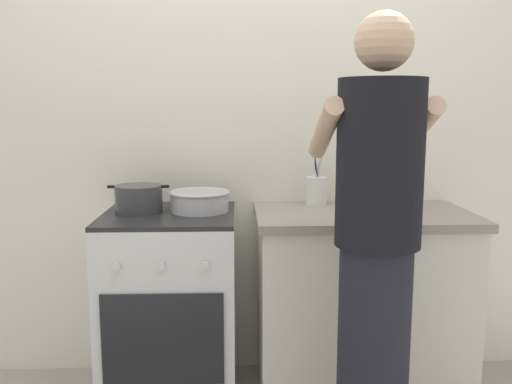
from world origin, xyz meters
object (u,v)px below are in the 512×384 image
spice_bottle (389,205)px  person (376,256)px  pot (139,199)px  oil_bottle (410,187)px  utensil_crock (316,186)px  stove_range (171,307)px  mixing_bowl (200,200)px

spice_bottle → person: size_ratio=0.05×
pot → oil_bottle: size_ratio=1.05×
utensil_crock → spice_bottle: 0.40m
oil_bottle → spice_bottle: bearing=-143.1°
utensil_crock → pot: bearing=-169.4°
person → pot: bearing=145.7°
pot → person: bearing=-34.3°
oil_bottle → person: person is taller
spice_bottle → person: person is taller
stove_range → pot: (-0.14, 0.03, 0.51)m
mixing_bowl → person: person is taller
pot → person: 1.15m
stove_range → oil_bottle: (1.12, 0.01, 0.57)m
mixing_bowl → spice_bottle: bearing=-8.4°
stove_range → oil_bottle: 1.25m
oil_bottle → person: size_ratio=0.16×
mixing_bowl → pot: bearing=-178.7°
pot → mixing_bowl: 0.28m
utensil_crock → mixing_bowl: bearing=-165.0°
pot → spice_bottle: pot is taller
spice_bottle → mixing_bowl: bearing=171.6°
mixing_bowl → utensil_crock: bearing=15.0°
stove_range → oil_bottle: oil_bottle is taller
pot → spice_bottle: size_ratio=3.07×
mixing_bowl → spice_bottle: (0.86, -0.13, -0.01)m
pot → spice_bottle: (1.14, -0.12, -0.02)m
stove_range → person: person is taller
stove_range → utensil_crock: size_ratio=2.85×
stove_range → spice_bottle: size_ratio=9.80×
pot → spice_bottle: 1.14m
stove_range → mixing_bowl: 0.52m
pot → spice_bottle: bearing=-6.0°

